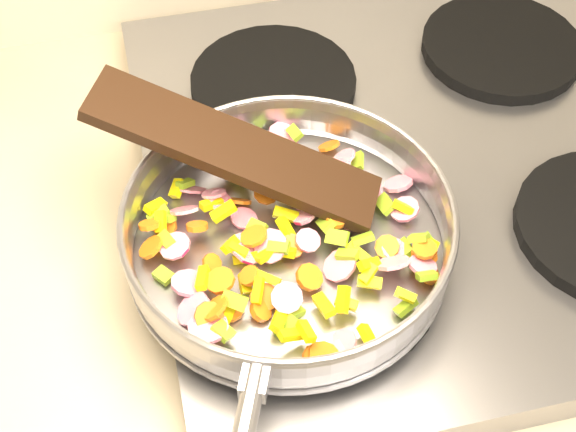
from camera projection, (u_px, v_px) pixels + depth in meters
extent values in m
cube|color=#939399|center=(426.00, 167.00, 0.88)|extent=(0.60, 0.60, 0.04)
cylinder|color=black|center=(338.00, 280.00, 0.75)|extent=(0.19, 0.19, 0.02)
cylinder|color=black|center=(273.00, 82.00, 0.92)|extent=(0.19, 0.19, 0.02)
cylinder|color=black|center=(501.00, 47.00, 0.96)|extent=(0.19, 0.19, 0.02)
cylinder|color=#9E9EA5|center=(288.00, 247.00, 0.76)|extent=(0.30, 0.30, 0.01)
torus|color=#9E9EA5|center=(288.00, 229.00, 0.74)|extent=(0.35, 0.35, 0.05)
torus|color=#9E9EA5|center=(288.00, 213.00, 0.72)|extent=(0.31, 0.31, 0.01)
cube|color=#9E9EA5|center=(255.00, 380.00, 0.63)|extent=(0.03, 0.04, 0.02)
cube|color=yellow|center=(423.00, 253.00, 0.74)|extent=(0.02, 0.02, 0.01)
cylinder|color=orange|center=(197.00, 226.00, 0.74)|extent=(0.03, 0.03, 0.02)
cube|color=yellow|center=(247.00, 258.00, 0.74)|extent=(0.03, 0.02, 0.02)
cube|color=#83B021|center=(326.00, 223.00, 0.75)|extent=(0.02, 0.03, 0.02)
cube|color=#83B021|center=(343.00, 189.00, 0.78)|extent=(0.02, 0.02, 0.01)
cube|color=#83B021|center=(234.00, 301.00, 0.69)|extent=(0.03, 0.02, 0.02)
cylinder|color=#C8134E|center=(353.00, 216.00, 0.77)|extent=(0.03, 0.03, 0.02)
cube|color=#83B021|center=(418.00, 255.00, 0.74)|extent=(0.02, 0.02, 0.02)
cylinder|color=orange|center=(285.00, 161.00, 0.81)|extent=(0.03, 0.03, 0.01)
cube|color=yellow|center=(286.00, 147.00, 0.83)|extent=(0.01, 0.02, 0.01)
cube|color=#83B021|center=(164.00, 275.00, 0.73)|extent=(0.02, 0.02, 0.01)
cube|color=yellow|center=(324.00, 305.00, 0.70)|extent=(0.02, 0.03, 0.01)
cylinder|color=orange|center=(165.00, 226.00, 0.76)|extent=(0.03, 0.02, 0.02)
cylinder|color=#C8134E|center=(246.00, 249.00, 0.74)|extent=(0.03, 0.04, 0.02)
cylinder|color=orange|center=(425.00, 249.00, 0.73)|extent=(0.03, 0.03, 0.01)
cylinder|color=#C8134E|center=(270.00, 246.00, 0.73)|extent=(0.04, 0.04, 0.03)
cube|color=yellow|center=(238.00, 250.00, 0.73)|extent=(0.02, 0.02, 0.01)
cube|color=#83B021|center=(278.00, 247.00, 0.73)|extent=(0.02, 0.02, 0.01)
cylinder|color=#C8134E|center=(208.00, 327.00, 0.68)|extent=(0.05, 0.05, 0.01)
cylinder|color=#C8134E|center=(340.00, 265.00, 0.73)|extent=(0.04, 0.05, 0.03)
cube|color=yellow|center=(306.00, 331.00, 0.67)|extent=(0.01, 0.02, 0.01)
cube|color=#83B021|center=(166.00, 239.00, 0.74)|extent=(0.02, 0.02, 0.01)
cylinder|color=orange|center=(387.00, 247.00, 0.74)|extent=(0.03, 0.03, 0.02)
cube|color=yellow|center=(286.00, 215.00, 0.76)|extent=(0.03, 0.02, 0.02)
cylinder|color=#C8134E|center=(243.00, 154.00, 0.82)|extent=(0.04, 0.05, 0.03)
cube|color=yellow|center=(431.00, 248.00, 0.74)|extent=(0.02, 0.02, 0.01)
cylinder|color=orange|center=(266.00, 192.00, 0.78)|extent=(0.04, 0.04, 0.02)
cylinder|color=orange|center=(239.00, 201.00, 0.78)|extent=(0.03, 0.02, 0.03)
cube|color=#83B021|center=(257.00, 227.00, 0.75)|extent=(0.02, 0.02, 0.01)
cylinder|color=#C8134E|center=(175.00, 246.00, 0.73)|extent=(0.04, 0.04, 0.01)
cube|color=yellow|center=(359.00, 253.00, 0.73)|extent=(0.02, 0.03, 0.01)
cube|color=#83B021|center=(295.00, 133.00, 0.82)|extent=(0.02, 0.02, 0.01)
cube|color=yellow|center=(245.00, 283.00, 0.72)|extent=(0.01, 0.02, 0.01)
cube|color=yellow|center=(211.00, 204.00, 0.77)|extent=(0.02, 0.02, 0.01)
cube|color=#83B021|center=(424.00, 242.00, 0.74)|extent=(0.02, 0.02, 0.01)
cylinder|color=orange|center=(151.00, 247.00, 0.74)|extent=(0.03, 0.04, 0.02)
cube|color=yellow|center=(279.00, 320.00, 0.69)|extent=(0.02, 0.03, 0.02)
cylinder|color=orange|center=(336.00, 219.00, 0.75)|extent=(0.03, 0.03, 0.01)
cube|color=yellow|center=(242.00, 169.00, 0.79)|extent=(0.01, 0.02, 0.01)
cube|color=yellow|center=(266.00, 255.00, 0.73)|extent=(0.02, 0.02, 0.01)
cube|color=yellow|center=(286.00, 228.00, 0.75)|extent=(0.02, 0.02, 0.02)
cube|color=yellow|center=(312.00, 365.00, 0.67)|extent=(0.01, 0.02, 0.01)
cylinder|color=orange|center=(292.00, 246.00, 0.74)|extent=(0.03, 0.03, 0.02)
cylinder|color=#C8134E|center=(394.00, 250.00, 0.74)|extent=(0.03, 0.03, 0.01)
cube|color=yellow|center=(403.00, 207.00, 0.76)|extent=(0.02, 0.02, 0.02)
cube|color=yellow|center=(223.00, 212.00, 0.75)|extent=(0.03, 0.02, 0.02)
cube|color=#83B021|center=(292.00, 313.00, 0.70)|extent=(0.03, 0.02, 0.01)
cylinder|color=#C8134E|center=(393.00, 263.00, 0.72)|extent=(0.04, 0.04, 0.03)
cube|color=yellow|center=(155.00, 206.00, 0.77)|extent=(0.02, 0.02, 0.02)
cube|color=#83B021|center=(348.00, 255.00, 0.73)|extent=(0.02, 0.02, 0.01)
cube|color=#83B021|center=(330.00, 201.00, 0.78)|extent=(0.02, 0.02, 0.01)
cube|color=yellow|center=(343.00, 300.00, 0.69)|extent=(0.02, 0.03, 0.02)
cylinder|color=#C8134E|center=(287.00, 298.00, 0.70)|extent=(0.03, 0.03, 0.02)
cylinder|color=#C8134E|center=(189.00, 283.00, 0.71)|extent=(0.04, 0.04, 0.02)
cube|color=#83B021|center=(337.00, 237.00, 0.74)|extent=(0.02, 0.02, 0.02)
cube|color=#83B021|center=(223.00, 331.00, 0.68)|extent=(0.02, 0.02, 0.01)
cube|color=yellow|center=(229.00, 314.00, 0.70)|extent=(0.02, 0.02, 0.02)
cube|color=#83B021|center=(385.00, 204.00, 0.77)|extent=(0.02, 0.02, 0.02)
cube|color=yellow|center=(285.00, 252.00, 0.74)|extent=(0.02, 0.02, 0.01)
cylinder|color=orange|center=(250.00, 276.00, 0.71)|extent=(0.02, 0.02, 0.01)
cube|color=yellow|center=(230.00, 245.00, 0.73)|extent=(0.02, 0.02, 0.01)
cube|color=#83B021|center=(307.00, 180.00, 0.78)|extent=(0.02, 0.02, 0.02)
cube|color=yellow|center=(258.00, 291.00, 0.70)|extent=(0.02, 0.03, 0.02)
cube|color=yellow|center=(293.00, 334.00, 0.67)|extent=(0.03, 0.01, 0.02)
cylinder|color=#C8134E|center=(283.00, 137.00, 0.83)|extent=(0.04, 0.03, 0.03)
cube|color=#83B021|center=(266.00, 136.00, 0.83)|extent=(0.02, 0.02, 0.02)
cube|color=yellow|center=(376.00, 198.00, 0.79)|extent=(0.02, 0.02, 0.01)
cube|color=yellow|center=(369.00, 338.00, 0.68)|extent=(0.02, 0.03, 0.01)
cube|color=#83B021|center=(159.00, 215.00, 0.77)|extent=(0.03, 0.02, 0.01)
cube|color=yellow|center=(161.00, 222.00, 0.75)|extent=(0.01, 0.02, 0.02)
cube|color=yellow|center=(177.00, 188.00, 0.79)|extent=(0.02, 0.02, 0.02)
cube|color=#83B021|center=(165.00, 218.00, 0.76)|extent=(0.02, 0.02, 0.02)
cylinder|color=#C8134E|center=(343.00, 159.00, 0.79)|extent=(0.03, 0.03, 0.03)
cube|color=#83B021|center=(287.00, 328.00, 0.69)|extent=(0.03, 0.02, 0.02)
cylinder|color=orange|center=(220.00, 280.00, 0.71)|extent=(0.04, 0.04, 0.01)
cylinder|color=orange|center=(428.00, 273.00, 0.73)|extent=(0.03, 0.03, 0.02)
cylinder|color=orange|center=(209.00, 316.00, 0.68)|extent=(0.04, 0.03, 0.03)
cube|color=yellow|center=(278.00, 243.00, 0.75)|extent=(0.02, 0.02, 0.01)
cube|color=yellow|center=(202.00, 278.00, 0.71)|extent=(0.02, 0.03, 0.01)
cube|color=yellow|center=(405.00, 295.00, 0.69)|extent=(0.02, 0.02, 0.01)
cylinder|color=#C8134E|center=(244.00, 218.00, 0.77)|extent=(0.03, 0.03, 0.01)
cube|color=#83B021|center=(405.00, 248.00, 0.74)|extent=(0.02, 0.02, 0.02)
cylinder|color=#C8134E|center=(221.00, 202.00, 0.77)|extent=(0.03, 0.04, 0.02)
cylinder|color=orange|center=(229.00, 309.00, 0.71)|extent=(0.03, 0.03, 0.01)
cylinder|color=orange|center=(264.00, 297.00, 0.71)|extent=(0.03, 0.03, 0.02)
cylinder|color=#C8134E|center=(423.00, 265.00, 0.72)|extent=(0.04, 0.04, 0.01)
cylinder|color=orange|center=(335.00, 359.00, 0.68)|extent=(0.02, 0.02, 0.02)
cylinder|color=#C8134E|center=(342.00, 344.00, 0.69)|extent=(0.03, 0.04, 0.02)
cylinder|color=#C8134E|center=(342.00, 354.00, 0.68)|extent=(0.04, 0.04, 0.01)
cube|color=#83B021|center=(236.00, 162.00, 0.81)|extent=(0.02, 0.02, 0.01)
cylinder|color=#C8134E|center=(308.00, 240.00, 0.74)|extent=(0.03, 0.03, 0.01)
cylinder|color=#C8134E|center=(296.00, 175.00, 0.78)|extent=(0.05, 0.04, 0.02)
cube|color=yellow|center=(369.00, 264.00, 0.71)|extent=(0.02, 0.02, 0.02)
cylinder|color=#C8134E|center=(398.00, 184.00, 0.80)|extent=(0.04, 0.04, 0.02)
cylinder|color=orange|center=(254.00, 236.00, 0.74)|extent=(0.03, 0.03, 0.02)
cube|color=#83B021|center=(185.00, 184.00, 0.79)|extent=(0.02, 0.02, 0.01)
cube|color=#83B021|center=(406.00, 306.00, 0.70)|extent=(0.02, 0.02, 0.01)
cube|color=yellow|center=(324.00, 162.00, 0.79)|extent=(0.03, 0.02, 0.01)
cube|color=#83B021|center=(357.00, 162.00, 0.80)|extent=(0.02, 0.02, 0.01)
cube|color=yellow|center=(368.00, 273.00, 0.71)|extent=(0.02, 0.02, 0.01)
cube|color=yellow|center=(346.00, 303.00, 0.70)|extent=(0.02, 0.02, 0.01)
cube|color=#83B021|center=(363.00, 239.00, 0.74)|extent=(0.02, 0.01, 0.02)
cylinder|color=orange|center=(329.00, 146.00, 0.83)|extent=(0.02, 0.02, 0.02)
cylinder|color=orange|center=(212.00, 263.00, 0.73)|extent=(0.02, 0.03, 0.02)
cylinder|color=#C8134E|center=(301.00, 181.00, 0.80)|extent=(0.04, 0.04, 0.01)
cylinder|color=orange|center=(215.00, 308.00, 0.69)|extent=(0.03, 0.03, 0.03)
cylinder|color=#C8134E|center=(184.00, 210.00, 0.76)|extent=(0.04, 0.03, 0.03)
cylinder|color=orange|center=(174.00, 241.00, 0.75)|extent=(0.03, 0.03, 0.01)
cylinder|color=#C8134E|center=(304.00, 215.00, 0.76)|extent=(0.03, 0.03, 0.01)
cylinder|color=#C8134E|center=(237.00, 154.00, 0.80)|extent=(0.05, 0.05, 0.02)
cylinder|color=#C8134E|center=(191.00, 188.00, 0.80)|extent=(0.03, 0.03, 0.03)
cylinder|color=orange|center=(261.00, 311.00, 0.70)|extent=(0.02, 0.02, 0.02)
cylinder|color=#C8134E|center=(405.00, 209.00, 0.77)|extent=(0.04, 0.04, 0.02)
cylinder|color=orange|center=(329.00, 197.00, 0.76)|extent=(0.03, 0.02, 0.01)
cylinder|color=orange|center=(324.00, 355.00, 0.67)|extent=(0.04, 0.04, 0.01)
cylinder|color=orange|center=(424.00, 256.00, 0.73)|extent=(0.03, 0.03, 0.01)
cube|color=yellow|center=(285.00, 183.00, 0.78)|extent=(0.01, 0.03, 0.01)
cylinder|color=orange|center=(309.00, 277.00, 0.72)|extent=(0.04, 0.04, 0.02)
cylinder|color=#C8134E|center=(214.00, 193.00, 0.77)|extent=(0.03, 0.03, 0.02)
cylinder|color=#C8134E|center=(366.00, 188.00, 0.78)|extent=(0.04, 0.05, 0.02)
cylinder|color=orange|center=(219.00, 159.00, 0.79)|extent=(0.03, 0.03, 0.02)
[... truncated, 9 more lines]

